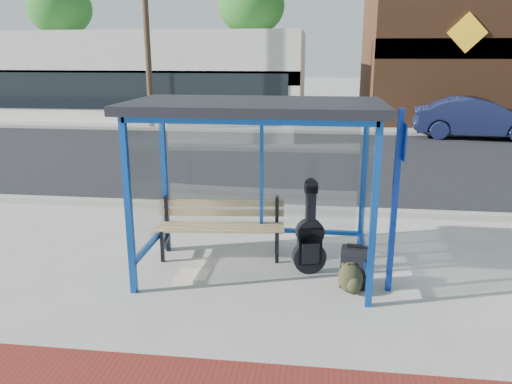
# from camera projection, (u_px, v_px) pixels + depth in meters

# --- Properties ---
(ground) EXTENTS (120.00, 120.00, 0.00)m
(ground) POSITION_uv_depth(u_px,v_px,m) (255.00, 274.00, 7.06)
(ground) COLOR #B2ADA0
(ground) RESTS_ON ground
(curb_near) EXTENTS (60.00, 0.25, 0.12)m
(curb_near) POSITION_uv_depth(u_px,v_px,m) (274.00, 209.00, 9.82)
(curb_near) COLOR gray
(curb_near) RESTS_ON ground
(street_asphalt) EXTENTS (60.00, 10.00, 0.00)m
(street_asphalt) POSITION_uv_depth(u_px,v_px,m) (289.00, 159.00, 14.71)
(street_asphalt) COLOR black
(street_asphalt) RESTS_ON ground
(curb_far) EXTENTS (60.00, 0.25, 0.12)m
(curb_far) POSITION_uv_depth(u_px,v_px,m) (297.00, 131.00, 19.57)
(curb_far) COLOR gray
(curb_far) RESTS_ON ground
(far_sidewalk) EXTENTS (60.00, 4.00, 0.01)m
(far_sidewalk) POSITION_uv_depth(u_px,v_px,m) (299.00, 126.00, 21.40)
(far_sidewalk) COLOR #B2ADA0
(far_sidewalk) RESTS_ON ground
(bus_shelter) EXTENTS (3.30, 1.80, 2.42)m
(bus_shelter) POSITION_uv_depth(u_px,v_px,m) (256.00, 127.00, 6.57)
(bus_shelter) COLOR #0D3E98
(bus_shelter) RESTS_ON ground
(storefront_white) EXTENTS (18.00, 6.04, 4.00)m
(storefront_white) POSITION_uv_depth(u_px,v_px,m) (122.00, 75.00, 24.80)
(storefront_white) COLOR silver
(storefront_white) RESTS_ON ground
(storefront_brown) EXTENTS (10.00, 7.08, 6.40)m
(storefront_brown) POSITION_uv_depth(u_px,v_px,m) (478.00, 49.00, 22.92)
(storefront_brown) COLOR #59331E
(storefront_brown) RESTS_ON ground
(tree_left) EXTENTS (3.60, 3.60, 7.03)m
(tree_left) POSITION_uv_depth(u_px,v_px,m) (60.00, 9.00, 28.31)
(tree_left) COLOR #4C3826
(tree_left) RESTS_ON ground
(tree_mid) EXTENTS (3.60, 3.60, 7.03)m
(tree_mid) POSITION_uv_depth(u_px,v_px,m) (251.00, 7.00, 26.99)
(tree_mid) COLOR #4C3826
(tree_mid) RESTS_ON ground
(utility_pole_west) EXTENTS (1.60, 0.24, 8.00)m
(utility_pole_west) POSITION_uv_depth(u_px,v_px,m) (146.00, 24.00, 19.49)
(utility_pole_west) COLOR #4C3826
(utility_pole_west) RESTS_ON ground
(bench) EXTENTS (1.96, 0.65, 0.91)m
(bench) POSITION_uv_depth(u_px,v_px,m) (221.00, 224.00, 7.59)
(bench) COLOR black
(bench) RESTS_ON ground
(guitar_bag) EXTENTS (0.49, 0.26, 1.29)m
(guitar_bag) POSITION_uv_depth(u_px,v_px,m) (310.00, 241.00, 6.99)
(guitar_bag) COLOR black
(guitar_bag) RESTS_ON ground
(suitcase) EXTENTS (0.37, 0.27, 0.60)m
(suitcase) POSITION_uv_depth(u_px,v_px,m) (354.00, 267.00, 6.60)
(suitcase) COLOR black
(suitcase) RESTS_ON ground
(backpack) EXTENTS (0.40, 0.38, 0.40)m
(backpack) POSITION_uv_depth(u_px,v_px,m) (351.00, 279.00, 6.46)
(backpack) COLOR #2E2E1A
(backpack) RESTS_ON ground
(sign_post) EXTENTS (0.10, 0.30, 2.38)m
(sign_post) POSITION_uv_depth(u_px,v_px,m) (396.00, 192.00, 6.22)
(sign_post) COLOR navy
(sign_post) RESTS_ON ground
(newspaper_a) EXTENTS (0.34, 0.40, 0.01)m
(newspaper_a) POSITION_uv_depth(u_px,v_px,m) (184.00, 281.00, 6.82)
(newspaper_a) COLOR white
(newspaper_a) RESTS_ON ground
(newspaper_b) EXTENTS (0.29, 0.37, 0.01)m
(newspaper_b) POSITION_uv_depth(u_px,v_px,m) (199.00, 274.00, 7.04)
(newspaper_b) COLOR white
(newspaper_b) RESTS_ON ground
(newspaper_c) EXTENTS (0.44, 0.35, 0.01)m
(newspaper_c) POSITION_uv_depth(u_px,v_px,m) (194.00, 273.00, 7.07)
(newspaper_c) COLOR white
(newspaper_c) RESTS_ON ground
(parked_car) EXTENTS (4.66, 2.14, 1.48)m
(parked_car) POSITION_uv_depth(u_px,v_px,m) (478.00, 118.00, 18.14)
(parked_car) COLOR #161C3F
(parked_car) RESTS_ON ground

